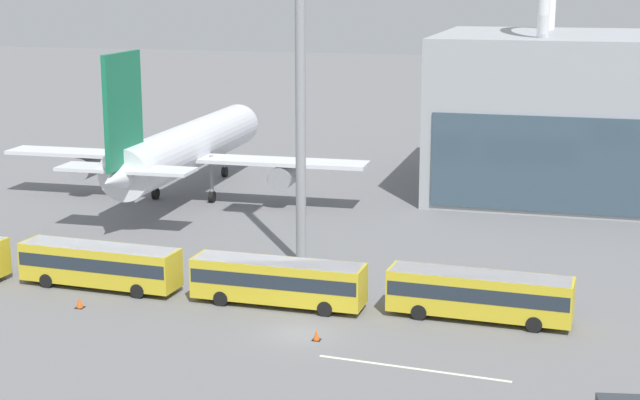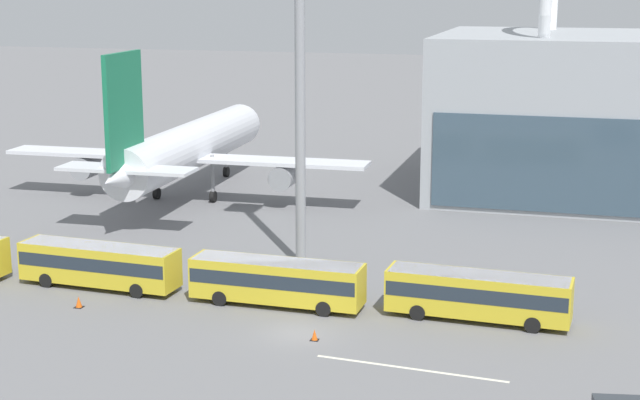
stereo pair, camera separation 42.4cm
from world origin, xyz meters
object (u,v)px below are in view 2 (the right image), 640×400
airliner_at_gate_near (185,148)px  shuttle_bus_1 (99,263)px  floodlight_mast (300,23)px  traffic_cone_1 (79,302)px  shuttle_bus_2 (277,279)px  shuttle_bus_3 (478,293)px  traffic_cone_0 (315,335)px

airliner_at_gate_near → shuttle_bus_1: 28.03m
airliner_at_gate_near → floodlight_mast: bearing=-138.5°
airliner_at_gate_near → traffic_cone_1: bearing=-170.9°
shuttle_bus_2 → shuttle_bus_3: 13.05m
shuttle_bus_2 → traffic_cone_0: bearing=-51.6°
shuttle_bus_1 → shuttle_bus_2: size_ratio=1.01×
traffic_cone_0 → floodlight_mast: bearing=109.5°
airliner_at_gate_near → shuttle_bus_1: airliner_at_gate_near is taller
shuttle_bus_3 → traffic_cone_1: (-25.39, -4.48, -1.42)m
airliner_at_gate_near → shuttle_bus_3: airliner_at_gate_near is taller
shuttle_bus_3 → floodlight_mast: bearing=151.5°
floodlight_mast → traffic_cone_1: 24.66m
airliner_at_gate_near → shuttle_bus_3: 41.44m
shuttle_bus_1 → floodlight_mast: 21.96m
airliner_at_gate_near → shuttle_bus_1: bearing=-170.8°
airliner_at_gate_near → shuttle_bus_1: (5.09, -27.37, -3.28)m
airliner_at_gate_near → floodlight_mast: size_ratio=1.26×
shuttle_bus_2 → traffic_cone_0: (4.11, -5.50, -1.46)m
shuttle_bus_2 → traffic_cone_1: bearing=-160.9°
floodlight_mast → traffic_cone_1: (-11.23, -13.21, -17.54)m
airliner_at_gate_near → shuttle_bus_3: bearing=-132.3°
floodlight_mast → traffic_cone_1: bearing=-130.4°
floodlight_mast → airliner_at_gate_near: bearing=132.7°
shuttle_bus_1 → shuttle_bus_2: (13.03, -0.35, 0.00)m
floodlight_mast → shuttle_bus_3: bearing=-31.6°
traffic_cone_1 → shuttle_bus_3: bearing=10.0°
shuttle_bus_1 → shuttle_bus_2: 13.04m
floodlight_mast → traffic_cone_0: (5.24, -14.82, -17.58)m
shuttle_bus_2 → shuttle_bus_3: bearing=4.3°
floodlight_mast → traffic_cone_1: size_ratio=38.55×
shuttle_bus_1 → traffic_cone_0: 18.17m
airliner_at_gate_near → traffic_cone_1: (5.77, -31.60, -4.70)m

